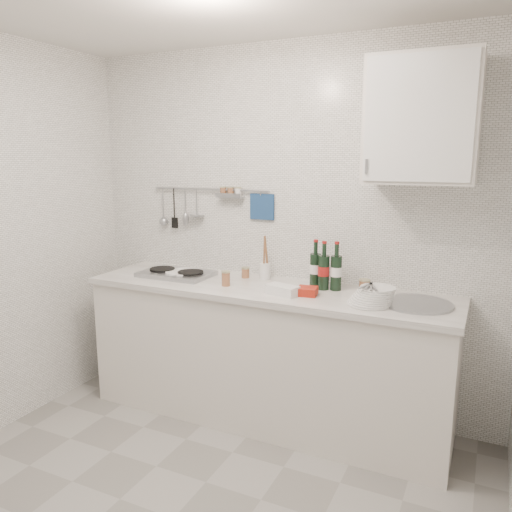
% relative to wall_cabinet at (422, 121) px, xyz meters
% --- Properties ---
extents(back_wall, '(3.00, 0.02, 2.50)m').
position_rel_wall_cabinet_xyz_m(back_wall, '(-0.90, 0.18, -0.70)').
color(back_wall, silver).
rests_on(back_wall, floor).
extents(counter, '(2.44, 0.64, 0.96)m').
position_rel_wall_cabinet_xyz_m(counter, '(-0.89, -0.12, -1.52)').
color(counter, silver).
rests_on(counter, floor).
extents(wall_rail, '(0.98, 0.09, 0.34)m').
position_rel_wall_cabinet_xyz_m(wall_rail, '(-1.50, 0.15, -0.52)').
color(wall_rail, '#93969B').
rests_on(wall_rail, back_wall).
extents(wall_cabinet, '(0.60, 0.38, 0.70)m').
position_rel_wall_cabinet_xyz_m(wall_cabinet, '(0.00, 0.00, 0.00)').
color(wall_cabinet, silver).
rests_on(wall_cabinet, back_wall).
extents(plate_stack_hob, '(0.26, 0.26, 0.04)m').
position_rel_wall_cabinet_xyz_m(plate_stack_hob, '(-1.56, -0.12, -1.01)').
color(plate_stack_hob, '#4965A6').
rests_on(plate_stack_hob, counter).
extents(plate_stack_sink, '(0.27, 0.25, 0.11)m').
position_rel_wall_cabinet_xyz_m(plate_stack_sink, '(-0.18, -0.22, -0.98)').
color(plate_stack_sink, white).
rests_on(plate_stack_sink, counter).
extents(wine_bottles, '(0.22, 0.11, 0.31)m').
position_rel_wall_cabinet_xyz_m(wine_bottles, '(-0.54, -0.00, -0.87)').
color(wine_bottles, black).
rests_on(wine_bottles, counter).
extents(butter_dish, '(0.22, 0.15, 0.06)m').
position_rel_wall_cabinet_xyz_m(butter_dish, '(-0.73, -0.25, -1.00)').
color(butter_dish, white).
rests_on(butter_dish, counter).
extents(strawberry_punnet, '(0.13, 0.13, 0.05)m').
position_rel_wall_cabinet_xyz_m(strawberry_punnet, '(-0.59, -0.19, -1.01)').
color(strawberry_punnet, red).
rests_on(strawberry_punnet, counter).
extents(utensil_crock, '(0.07, 0.07, 0.31)m').
position_rel_wall_cabinet_xyz_m(utensil_crock, '(-0.99, 0.06, -0.96)').
color(utensil_crock, white).
rests_on(utensil_crock, counter).
extents(jar_a, '(0.06, 0.06, 0.08)m').
position_rel_wall_cabinet_xyz_m(jar_a, '(-1.13, 0.04, -0.99)').
color(jar_a, brown).
rests_on(jar_a, counter).
extents(jar_b, '(0.06, 0.06, 0.07)m').
position_rel_wall_cabinet_xyz_m(jar_b, '(-0.30, 0.07, -0.99)').
color(jar_b, brown).
rests_on(jar_b, counter).
extents(jar_c, '(0.06, 0.06, 0.08)m').
position_rel_wall_cabinet_xyz_m(jar_c, '(-0.28, 0.02, -0.99)').
color(jar_c, brown).
rests_on(jar_c, counter).
extents(jar_d, '(0.06, 0.06, 0.10)m').
position_rel_wall_cabinet_xyz_m(jar_d, '(-1.15, -0.21, -0.98)').
color(jar_d, brown).
rests_on(jar_d, counter).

